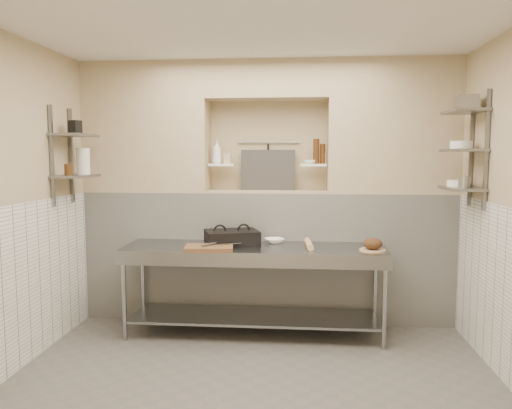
# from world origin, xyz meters

# --- Properties ---
(floor) EXTENTS (4.00, 3.90, 0.10)m
(floor) POSITION_xyz_m (0.00, 0.00, -0.05)
(floor) COLOR #5E5853
(floor) RESTS_ON ground
(ceiling) EXTENTS (4.00, 3.90, 0.10)m
(ceiling) POSITION_xyz_m (0.00, 0.00, 2.85)
(ceiling) COLOR silver
(ceiling) RESTS_ON ground
(wall_back) EXTENTS (4.00, 0.10, 2.80)m
(wall_back) POSITION_xyz_m (0.00, 2.00, 1.40)
(wall_back) COLOR tan
(wall_back) RESTS_ON ground
(wall_front) EXTENTS (4.00, 0.10, 2.80)m
(wall_front) POSITION_xyz_m (0.00, -2.00, 1.40)
(wall_front) COLOR tan
(wall_front) RESTS_ON ground
(backwall_lower) EXTENTS (4.00, 0.40, 1.40)m
(backwall_lower) POSITION_xyz_m (0.00, 1.75, 0.70)
(backwall_lower) COLOR white
(backwall_lower) RESTS_ON floor
(alcove_sill) EXTENTS (1.30, 0.40, 0.02)m
(alcove_sill) POSITION_xyz_m (0.00, 1.75, 1.41)
(alcove_sill) COLOR tan
(alcove_sill) RESTS_ON backwall_lower
(backwall_pillar_left) EXTENTS (1.35, 0.40, 1.40)m
(backwall_pillar_left) POSITION_xyz_m (-1.33, 1.75, 2.10)
(backwall_pillar_left) COLOR tan
(backwall_pillar_left) RESTS_ON backwall_lower
(backwall_pillar_right) EXTENTS (1.35, 0.40, 1.40)m
(backwall_pillar_right) POSITION_xyz_m (1.33, 1.75, 2.10)
(backwall_pillar_right) COLOR tan
(backwall_pillar_right) RESTS_ON backwall_lower
(backwall_header) EXTENTS (1.30, 0.40, 0.40)m
(backwall_header) POSITION_xyz_m (0.00, 1.75, 2.60)
(backwall_header) COLOR tan
(backwall_header) RESTS_ON backwall_lower
(wainscot_left) EXTENTS (0.02, 3.90, 1.40)m
(wainscot_left) POSITION_xyz_m (-1.99, 0.00, 0.70)
(wainscot_left) COLOR white
(wainscot_left) RESTS_ON floor
(alcove_shelf_left) EXTENTS (0.28, 0.16, 0.02)m
(alcove_shelf_left) POSITION_xyz_m (-0.50, 1.75, 1.70)
(alcove_shelf_left) COLOR white
(alcove_shelf_left) RESTS_ON backwall_lower
(alcove_shelf_right) EXTENTS (0.28, 0.16, 0.02)m
(alcove_shelf_right) POSITION_xyz_m (0.50, 1.75, 1.70)
(alcove_shelf_right) COLOR white
(alcove_shelf_right) RESTS_ON backwall_lower
(utensil_rail) EXTENTS (0.70, 0.02, 0.02)m
(utensil_rail) POSITION_xyz_m (0.00, 1.92, 1.95)
(utensil_rail) COLOR gray
(utensil_rail) RESTS_ON wall_back
(hanging_steel) EXTENTS (0.02, 0.02, 0.30)m
(hanging_steel) POSITION_xyz_m (0.00, 1.90, 1.78)
(hanging_steel) COLOR black
(hanging_steel) RESTS_ON utensil_rail
(splash_panel) EXTENTS (0.60, 0.08, 0.45)m
(splash_panel) POSITION_xyz_m (0.00, 1.85, 1.64)
(splash_panel) COLOR #383330
(splash_panel) RESTS_ON alcove_sill
(shelf_rail_left_a) EXTENTS (0.03, 0.03, 0.95)m
(shelf_rail_left_a) POSITION_xyz_m (-1.98, 1.25, 1.80)
(shelf_rail_left_a) COLOR slate
(shelf_rail_left_a) RESTS_ON wall_left
(shelf_rail_left_b) EXTENTS (0.03, 0.03, 0.95)m
(shelf_rail_left_b) POSITION_xyz_m (-1.98, 0.85, 1.80)
(shelf_rail_left_b) COLOR slate
(shelf_rail_left_b) RESTS_ON wall_left
(wall_shelf_left_lower) EXTENTS (0.30, 0.50, 0.02)m
(wall_shelf_left_lower) POSITION_xyz_m (-1.84, 1.05, 1.60)
(wall_shelf_left_lower) COLOR slate
(wall_shelf_left_lower) RESTS_ON wall_left
(wall_shelf_left_upper) EXTENTS (0.30, 0.50, 0.03)m
(wall_shelf_left_upper) POSITION_xyz_m (-1.84, 1.05, 2.00)
(wall_shelf_left_upper) COLOR slate
(wall_shelf_left_upper) RESTS_ON wall_left
(shelf_rail_right_a) EXTENTS (0.03, 0.03, 1.05)m
(shelf_rail_right_a) POSITION_xyz_m (1.98, 1.25, 1.85)
(shelf_rail_right_a) COLOR slate
(shelf_rail_right_a) RESTS_ON wall_right
(shelf_rail_right_b) EXTENTS (0.03, 0.03, 1.05)m
(shelf_rail_right_b) POSITION_xyz_m (1.98, 0.85, 1.85)
(shelf_rail_right_b) COLOR slate
(shelf_rail_right_b) RESTS_ON wall_right
(wall_shelf_right_lower) EXTENTS (0.30, 0.50, 0.02)m
(wall_shelf_right_lower) POSITION_xyz_m (1.84, 1.05, 1.50)
(wall_shelf_right_lower) COLOR slate
(wall_shelf_right_lower) RESTS_ON wall_right
(wall_shelf_right_mid) EXTENTS (0.30, 0.50, 0.02)m
(wall_shelf_right_mid) POSITION_xyz_m (1.84, 1.05, 1.85)
(wall_shelf_right_mid) COLOR slate
(wall_shelf_right_mid) RESTS_ON wall_right
(wall_shelf_right_upper) EXTENTS (0.30, 0.50, 0.03)m
(wall_shelf_right_upper) POSITION_xyz_m (1.84, 1.05, 2.20)
(wall_shelf_right_upper) COLOR slate
(wall_shelf_right_upper) RESTS_ON wall_right
(prep_table) EXTENTS (2.60, 0.70, 0.90)m
(prep_table) POSITION_xyz_m (-0.09, 1.18, 0.64)
(prep_table) COLOR gray
(prep_table) RESTS_ON floor
(panini_press) EXTENTS (0.62, 0.53, 0.14)m
(panini_press) POSITION_xyz_m (-0.33, 1.30, 0.97)
(panini_press) COLOR black
(panini_press) RESTS_ON prep_table
(cutting_board) EXTENTS (0.49, 0.37, 0.04)m
(cutting_board) POSITION_xyz_m (-0.51, 0.97, 0.92)
(cutting_board) COLOR brown
(cutting_board) RESTS_ON prep_table
(knife_blade) EXTENTS (0.25, 0.13, 0.01)m
(knife_blade) POSITION_xyz_m (-0.33, 1.07, 0.95)
(knife_blade) COLOR gray
(knife_blade) RESTS_ON cutting_board
(tongs) EXTENTS (0.15, 0.24, 0.02)m
(tongs) POSITION_xyz_m (-0.49, 1.00, 0.96)
(tongs) COLOR gray
(tongs) RESTS_ON cutting_board
(mixing_bowl) EXTENTS (0.26, 0.26, 0.05)m
(mixing_bowl) POSITION_xyz_m (0.10, 1.41, 0.92)
(mixing_bowl) COLOR white
(mixing_bowl) RESTS_ON prep_table
(rolling_pin) EXTENTS (0.09, 0.42, 0.06)m
(rolling_pin) POSITION_xyz_m (0.45, 1.21, 0.93)
(rolling_pin) COLOR tan
(rolling_pin) RESTS_ON prep_table
(bread_board) EXTENTS (0.25, 0.25, 0.01)m
(bread_board) POSITION_xyz_m (1.05, 1.08, 0.91)
(bread_board) COLOR tan
(bread_board) RESTS_ON prep_table
(bread_loaf) EXTENTS (0.18, 0.18, 0.11)m
(bread_loaf) POSITION_xyz_m (1.05, 1.08, 0.97)
(bread_loaf) COLOR #4C2D19
(bread_loaf) RESTS_ON bread_board
(bottle_soap) EXTENTS (0.13, 0.13, 0.26)m
(bottle_soap) POSITION_xyz_m (-0.55, 1.75, 1.84)
(bottle_soap) COLOR white
(bottle_soap) RESTS_ON alcove_shelf_left
(jar_alcove) EXTENTS (0.08, 0.08, 0.11)m
(jar_alcove) POSITION_xyz_m (-0.44, 1.77, 1.77)
(jar_alcove) COLOR tan
(jar_alcove) RESTS_ON alcove_shelf_left
(bowl_alcove) EXTENTS (0.16, 0.16, 0.04)m
(bowl_alcove) POSITION_xyz_m (0.46, 1.74, 1.73)
(bowl_alcove) COLOR white
(bowl_alcove) RESTS_ON alcove_shelf_right
(condiment_a) EXTENTS (0.06, 0.06, 0.21)m
(condiment_a) POSITION_xyz_m (0.60, 1.75, 1.82)
(condiment_a) COLOR #3F220C
(condiment_a) RESTS_ON alcove_shelf_right
(condiment_b) EXTENTS (0.07, 0.07, 0.27)m
(condiment_b) POSITION_xyz_m (0.53, 1.74, 1.85)
(condiment_b) COLOR #3F220C
(condiment_b) RESTS_ON alcove_shelf_right
(condiment_c) EXTENTS (0.07, 0.07, 0.12)m
(condiment_c) POSITION_xyz_m (0.60, 1.77, 1.77)
(condiment_c) COLOR white
(condiment_c) RESTS_ON alcove_shelf_right
(jug_left) EXTENTS (0.13, 0.13, 0.26)m
(jug_left) POSITION_xyz_m (-1.84, 1.23, 1.74)
(jug_left) COLOR white
(jug_left) RESTS_ON wall_shelf_left_lower
(jar_left) EXTENTS (0.07, 0.07, 0.11)m
(jar_left) POSITION_xyz_m (-1.84, 0.89, 1.67)
(jar_left) COLOR #3F220C
(jar_left) RESTS_ON wall_shelf_left_lower
(box_left_upper) EXTENTS (0.12, 0.12, 0.13)m
(box_left_upper) POSITION_xyz_m (-1.84, 1.07, 2.08)
(box_left_upper) COLOR black
(box_left_upper) RESTS_ON wall_shelf_left_upper
(bowl_right) EXTENTS (0.20, 0.20, 0.06)m
(bowl_right) POSITION_xyz_m (1.84, 1.16, 1.54)
(bowl_right) COLOR white
(bowl_right) RESTS_ON wall_shelf_right_lower
(canister_right) EXTENTS (0.10, 0.10, 0.10)m
(canister_right) POSITION_xyz_m (1.84, 0.98, 1.56)
(canister_right) COLOR gray
(canister_right) RESTS_ON wall_shelf_right_lower
(bowl_right_mid) EXTENTS (0.20, 0.20, 0.07)m
(bowl_right_mid) POSITION_xyz_m (1.84, 1.11, 1.90)
(bowl_right_mid) COLOR white
(bowl_right_mid) RESTS_ON wall_shelf_right_mid
(basket_right) EXTENTS (0.17, 0.21, 0.13)m
(basket_right) POSITION_xyz_m (1.84, 1.01, 2.28)
(basket_right) COLOR gray
(basket_right) RESTS_ON wall_shelf_right_upper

